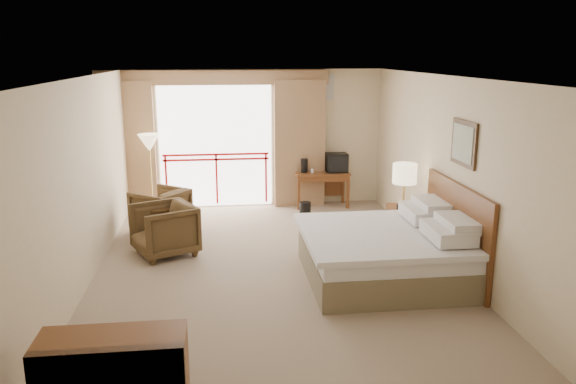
{
  "coord_description": "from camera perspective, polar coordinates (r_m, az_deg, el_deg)",
  "views": [
    {
      "loc": [
        -0.71,
        -7.57,
        3.01
      ],
      "look_at": [
        0.26,
        0.4,
        1.01
      ],
      "focal_mm": 35.0,
      "sensor_mm": 36.0,
      "label": 1
    }
  ],
  "objects": [
    {
      "name": "floor",
      "position": [
        8.18,
        -1.51,
        -7.61
      ],
      "size": [
        7.0,
        7.0,
        0.0
      ],
      "primitive_type": "plane",
      "color": "gray",
      "rests_on": "ground"
    },
    {
      "name": "ceiling",
      "position": [
        7.61,
        -1.65,
        11.65
      ],
      "size": [
        7.0,
        7.0,
        0.0
      ],
      "primitive_type": "plane",
      "rotation": [
        3.14,
        0.0,
        0.0
      ],
      "color": "white",
      "rests_on": "wall_back"
    },
    {
      "name": "wall_back",
      "position": [
        11.22,
        -3.27,
        5.46
      ],
      "size": [
        5.0,
        0.0,
        5.0
      ],
      "primitive_type": "plane",
      "rotation": [
        1.57,
        0.0,
        0.0
      ],
      "color": "beige",
      "rests_on": "ground"
    },
    {
      "name": "wall_front",
      "position": [
        4.45,
        2.72,
        -7.91
      ],
      "size": [
        5.0,
        0.0,
        5.0
      ],
      "primitive_type": "plane",
      "rotation": [
        -1.57,
        0.0,
        0.0
      ],
      "color": "beige",
      "rests_on": "ground"
    },
    {
      "name": "wall_left",
      "position": [
        7.96,
        -19.81,
        1.11
      ],
      "size": [
        0.0,
        7.0,
        7.0
      ],
      "primitive_type": "plane",
      "rotation": [
        1.57,
        0.0,
        1.57
      ],
      "color": "beige",
      "rests_on": "ground"
    },
    {
      "name": "wall_right",
      "position": [
        8.39,
        15.69,
        2.05
      ],
      "size": [
        0.0,
        7.0,
        7.0
      ],
      "primitive_type": "plane",
      "rotation": [
        1.57,
        0.0,
        -1.57
      ],
      "color": "beige",
      "rests_on": "ground"
    },
    {
      "name": "balcony_door",
      "position": [
        11.2,
        -7.36,
        4.57
      ],
      "size": [
        2.4,
        0.0,
        2.4
      ],
      "primitive_type": "plane",
      "rotation": [
        1.57,
        0.0,
        0.0
      ],
      "color": "white",
      "rests_on": "wall_back"
    },
    {
      "name": "balcony_railing",
      "position": [
        11.25,
        -7.29,
        2.61
      ],
      "size": [
        2.09,
        0.03,
        1.02
      ],
      "color": "#B80F12",
      "rests_on": "wall_back"
    },
    {
      "name": "curtain_left",
      "position": [
        11.2,
        -15.86,
        4.42
      ],
      "size": [
        1.0,
        0.26,
        2.5
      ],
      "primitive_type": "cube",
      "color": "#886242",
      "rests_on": "wall_back"
    },
    {
      "name": "curtain_right",
      "position": [
        11.17,
        1.16,
        4.92
      ],
      "size": [
        1.0,
        0.26,
        2.5
      ],
      "primitive_type": "cube",
      "color": "#886242",
      "rests_on": "wall_back"
    },
    {
      "name": "valance",
      "position": [
        10.96,
        -7.58,
        11.47
      ],
      "size": [
        4.4,
        0.22,
        0.28
      ],
      "primitive_type": "cube",
      "color": "#886242",
      "rests_on": "wall_back"
    },
    {
      "name": "hvac_vent",
      "position": [
        11.24,
        3.41,
        10.6
      ],
      "size": [
        0.5,
        0.04,
        0.5
      ],
      "primitive_type": "cube",
      "color": "silver",
      "rests_on": "wall_back"
    },
    {
      "name": "bed",
      "position": [
        7.77,
        10.01,
        -6.04
      ],
      "size": [
        2.13,
        2.06,
        0.97
      ],
      "color": "brown",
      "rests_on": "floor"
    },
    {
      "name": "headboard",
      "position": [
        8.01,
        16.72,
        -3.75
      ],
      "size": [
        0.06,
        2.1,
        1.3
      ],
      "primitive_type": "cube",
      "color": "#572D16",
      "rests_on": "wall_right"
    },
    {
      "name": "framed_art",
      "position": [
        7.75,
        17.42,
        4.74
      ],
      "size": [
        0.04,
        0.72,
        0.6
      ],
      "color": "#321F0F",
      "rests_on": "wall_right"
    },
    {
      "name": "nightstand",
      "position": [
        9.08,
        11.61,
        -3.51
      ],
      "size": [
        0.5,
        0.58,
        0.65
      ],
      "primitive_type": "cube",
      "rotation": [
        0.0,
        0.0,
        -0.08
      ],
      "color": "#572D16",
      "rests_on": "floor"
    },
    {
      "name": "table_lamp",
      "position": [
        8.91,
        11.77,
        1.76
      ],
      "size": [
        0.38,
        0.38,
        0.66
      ],
      "rotation": [
        0.0,
        0.0,
        0.12
      ],
      "color": "tan",
      "rests_on": "nightstand"
    },
    {
      "name": "phone",
      "position": [
        8.82,
        11.72,
        -1.55
      ],
      "size": [
        0.21,
        0.19,
        0.08
      ],
      "primitive_type": "cube",
      "rotation": [
        0.0,
        0.0,
        0.31
      ],
      "color": "black",
      "rests_on": "nightstand"
    },
    {
      "name": "desk",
      "position": [
        11.25,
        3.39,
        1.31
      ],
      "size": [
        1.07,
        0.52,
        0.7
      ],
      "rotation": [
        0.0,
        0.0,
        0.05
      ],
      "color": "#572D16",
      "rests_on": "floor"
    },
    {
      "name": "tv",
      "position": [
        11.19,
        4.97,
        2.99
      ],
      "size": [
        0.41,
        0.33,
        0.38
      ],
      "rotation": [
        0.0,
        0.0,
        0.32
      ],
      "color": "black",
      "rests_on": "desk"
    },
    {
      "name": "coffee_maker",
      "position": [
        11.09,
        1.67,
        2.68
      ],
      "size": [
        0.15,
        0.15,
        0.28
      ],
      "primitive_type": "cylinder",
      "rotation": [
        0.0,
        0.0,
        0.2
      ],
      "color": "black",
      "rests_on": "desk"
    },
    {
      "name": "cup",
      "position": [
        11.08,
        2.47,
        2.16
      ],
      "size": [
        0.08,
        0.08,
        0.09
      ],
      "primitive_type": "cylinder",
      "rotation": [
        0.0,
        0.0,
        0.29
      ],
      "color": "white",
      "rests_on": "desk"
    },
    {
      "name": "wastebasket",
      "position": [
        10.59,
        1.75,
        -1.76
      ],
      "size": [
        0.27,
        0.27,
        0.27
      ],
      "primitive_type": "cylinder",
      "rotation": [
        0.0,
        0.0,
        -0.27
      ],
      "color": "black",
      "rests_on": "floor"
    },
    {
      "name": "armchair_far",
      "position": [
        10.06,
        -12.72,
        -3.78
      ],
      "size": [
        1.12,
        1.12,
        0.74
      ],
      "primitive_type": "imported",
      "rotation": [
        0.0,
        0.0,
        -2.23
      ],
      "color": "#402F1B",
      "rests_on": "floor"
    },
    {
      "name": "armchair_near",
      "position": [
        8.87,
        -12.33,
        -6.18
      ],
      "size": [
        1.15,
        1.13,
        0.79
      ],
      "primitive_type": "imported",
      "rotation": [
        0.0,
        0.0,
        -1.13
      ],
      "color": "#402F1B",
      "rests_on": "floor"
    },
    {
      "name": "side_table",
      "position": [
        9.27,
        -12.91,
        -2.62
      ],
      "size": [
        0.56,
        0.56,
        0.61
      ],
      "rotation": [
        0.0,
        0.0,
        0.26
      ],
      "color": "#321F0F",
      "rests_on": "floor"
    },
    {
      "name": "book",
      "position": [
        9.21,
        -12.98,
        -1.45
      ],
      "size": [
        0.22,
        0.27,
        0.02
      ],
      "primitive_type": "imported",
      "rotation": [
        0.0,
        0.0,
        0.15
      ],
      "color": "white",
      "rests_on": "side_table"
    },
    {
      "name": "floor_lamp",
      "position": [
        10.62,
        -13.92,
        4.56
      ],
      "size": [
        0.4,
        0.4,
        1.56
      ],
      "rotation": [
        0.0,
        0.0,
        -0.16
      ],
      "color": "tan",
      "rests_on": "floor"
    },
    {
      "name": "dresser",
      "position": [
        5.05,
        -17.27,
        -17.87
      ],
      "size": [
        1.19,
        0.51,
        0.79
      ],
      "rotation": [
        0.0,
        0.0,
        0.06
      ],
      "color": "#572D16",
      "rests_on": "floor"
    }
  ]
}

